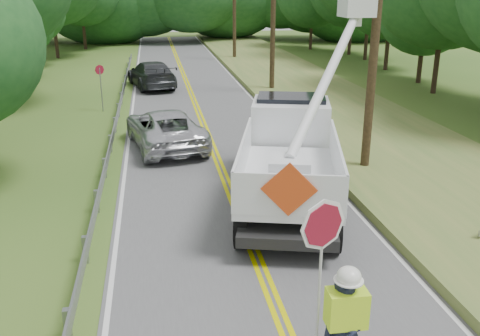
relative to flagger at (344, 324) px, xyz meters
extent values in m
cube|color=#535356|center=(-0.54, 14.95, -1.21)|extent=(7.20, 96.00, 0.02)
cube|color=#DCD700|center=(-0.64, 14.95, -1.19)|extent=(0.12, 96.00, 0.00)
cube|color=#DCD700|center=(-0.44, 14.95, -1.19)|extent=(0.12, 96.00, 0.00)
cube|color=silver|center=(-3.99, 14.95, -1.19)|extent=(0.12, 96.00, 0.00)
cube|color=silver|center=(2.91, 14.95, -1.19)|extent=(0.12, 96.00, 0.00)
cube|color=gray|center=(-4.64, 1.95, -0.87)|extent=(0.12, 0.14, 0.70)
cube|color=gray|center=(-4.64, 4.95, -0.87)|extent=(0.12, 0.14, 0.70)
cube|color=gray|center=(-4.64, 7.95, -0.87)|extent=(0.12, 0.14, 0.70)
cube|color=gray|center=(-4.64, 10.95, -0.87)|extent=(0.12, 0.14, 0.70)
cube|color=gray|center=(-4.64, 13.95, -0.87)|extent=(0.12, 0.14, 0.70)
cube|color=gray|center=(-4.64, 16.95, -0.87)|extent=(0.12, 0.14, 0.70)
cube|color=gray|center=(-4.64, 19.95, -0.87)|extent=(0.12, 0.14, 0.70)
cube|color=gray|center=(-4.64, 22.95, -0.87)|extent=(0.12, 0.14, 0.70)
cube|color=gray|center=(-4.64, 25.95, -0.87)|extent=(0.12, 0.14, 0.70)
cube|color=gray|center=(-4.64, 28.95, -0.87)|extent=(0.12, 0.14, 0.70)
cube|color=gray|center=(-4.64, 31.95, -0.87)|extent=(0.12, 0.14, 0.70)
cube|color=gray|center=(-4.64, 34.95, -0.87)|extent=(0.12, 0.14, 0.70)
cube|color=gray|center=(-4.64, 37.95, -0.87)|extent=(0.12, 0.14, 0.70)
cube|color=gray|center=(-4.54, 15.95, -0.62)|extent=(0.05, 48.00, 0.34)
cylinder|color=black|center=(4.46, 9.95, 3.78)|extent=(0.30, 0.30, 10.00)
cylinder|color=black|center=(4.46, 24.95, 3.78)|extent=(0.30, 0.30, 10.00)
cylinder|color=black|center=(4.46, 39.95, 3.78)|extent=(0.30, 0.30, 10.00)
cube|color=#4D6C30|center=(6.56, 14.95, -1.07)|extent=(7.00, 96.00, 0.30)
cylinder|color=#332319|center=(-11.78, 26.71, 0.23)|extent=(0.32, 0.32, 2.89)
cylinder|color=#332319|center=(-11.97, 32.69, -0.09)|extent=(0.32, 0.32, 2.24)
ellipsoid|color=#1A4A1E|center=(-11.97, 32.69, 2.65)|extent=(5.24, 5.24, 4.61)
cylinder|color=#332319|center=(-12.36, 38.54, 0.06)|extent=(0.32, 0.32, 2.56)
ellipsoid|color=#1A4A1E|center=(-12.36, 38.54, 3.19)|extent=(5.98, 5.98, 5.26)
cylinder|color=#332319|center=(-11.33, 44.17, 0.79)|extent=(0.32, 0.32, 4.01)
cylinder|color=#332319|center=(-9.58, 50.83, 0.44)|extent=(0.32, 0.32, 3.32)
cylinder|color=#332319|center=(14.30, 23.09, 0.70)|extent=(0.32, 0.32, 3.83)
cylinder|color=#332319|center=(15.16, 26.68, 0.10)|extent=(0.32, 0.32, 2.63)
ellipsoid|color=#1A4A1E|center=(15.16, 26.68, 3.32)|extent=(6.14, 6.14, 5.40)
cylinder|color=#332319|center=(15.37, 32.48, 0.50)|extent=(0.32, 0.32, 3.43)
cylinder|color=#332319|center=(16.04, 38.30, 1.01)|extent=(0.32, 0.32, 4.46)
cylinder|color=#332319|center=(15.97, 42.15, 0.55)|extent=(0.32, 0.32, 3.53)
cylinder|color=#332319|center=(13.52, 46.82, 0.30)|extent=(0.32, 0.32, 3.04)
imported|color=#191E33|center=(0.01, 0.00, -0.16)|extent=(0.76, 0.51, 2.07)
cube|color=#BDF020|center=(0.01, 0.00, 0.31)|extent=(0.64, 0.40, 0.63)
ellipsoid|color=white|center=(0.01, 0.00, 0.88)|extent=(0.39, 0.39, 0.31)
cylinder|color=#B7B7B7|center=(-0.44, 0.06, 0.25)|extent=(0.04, 0.04, 2.89)
cylinder|color=maroon|center=(-0.44, 0.06, 1.77)|extent=(0.78, 0.33, 0.83)
cylinder|color=black|center=(-0.80, 5.10, -0.64)|extent=(0.62, 1.16, 1.10)
cylinder|color=black|center=(1.42, 4.51, -0.64)|extent=(0.62, 1.16, 1.10)
cylinder|color=black|center=(-0.20, 7.32, -0.64)|extent=(0.62, 1.16, 1.10)
cylinder|color=black|center=(2.02, 6.73, -0.64)|extent=(0.62, 1.16, 1.10)
cylinder|color=black|center=(0.54, 10.10, -0.64)|extent=(0.62, 1.16, 1.10)
cylinder|color=black|center=(2.76, 9.50, -0.64)|extent=(0.62, 1.16, 1.10)
cube|color=black|center=(1.00, 7.36, -0.56)|extent=(4.24, 7.73, 0.29)
cube|color=silver|center=(0.79, 6.58, 0.01)|extent=(3.92, 5.79, 0.25)
cube|color=silver|center=(-0.47, 6.92, 0.59)|extent=(1.44, 5.13, 1.03)
cube|color=silver|center=(2.04, 6.24, 0.59)|extent=(1.44, 5.13, 1.03)
cube|color=silver|center=(0.11, 4.05, 0.59)|extent=(2.57, 0.75, 1.03)
cube|color=silver|center=(1.80, 10.36, 0.36)|extent=(3.06, 2.78, 2.07)
cube|color=black|center=(1.86, 10.58, 1.10)|extent=(2.61, 2.04, 0.86)
cube|color=silver|center=(0.46, 5.36, 0.59)|extent=(1.27, 1.27, 0.92)
cube|color=silver|center=(3.76, 9.95, 4.65)|extent=(0.98, 0.98, 0.98)
cube|color=#D94717|center=(0.09, 3.97, 0.76)|extent=(1.27, 0.38, 1.30)
imported|color=silver|center=(-2.43, 14.28, -0.41)|extent=(3.56, 6.00, 1.56)
imported|color=#323639|center=(-2.90, 27.92, -0.36)|extent=(3.51, 6.14, 1.67)
cylinder|color=gray|center=(-5.52, 21.37, -0.06)|extent=(0.06, 0.06, 2.30)
cylinder|color=maroon|center=(-5.52, 21.37, 0.98)|extent=(0.45, 0.31, 0.52)
cylinder|color=gray|center=(5.11, 4.08, -0.97)|extent=(0.02, 0.02, 0.49)
camera|label=1|loc=(-2.82, -6.71, 5.14)|focal=39.20mm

